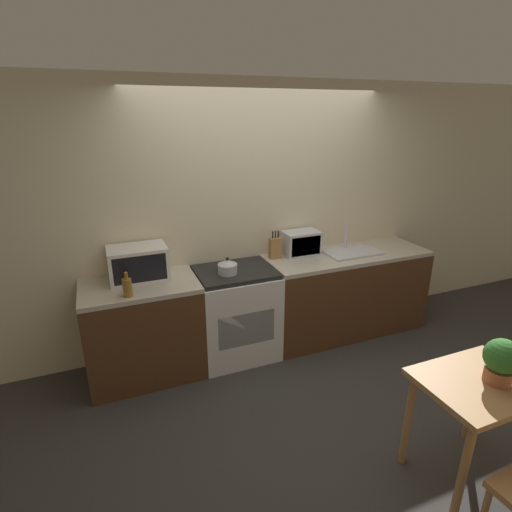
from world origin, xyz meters
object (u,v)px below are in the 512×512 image
at_px(microwave, 138,263).
at_px(dining_table, 476,398).
at_px(stove_range, 236,313).
at_px(toaster_oven, 301,243).
at_px(bottle, 127,287).
at_px(kettle, 228,267).

bearing_deg(microwave, dining_table, -48.91).
xyz_separation_m(stove_range, toaster_oven, (0.78, 0.17, 0.58)).
height_order(microwave, toaster_oven, microwave).
height_order(stove_range, bottle, bottle).
height_order(stove_range, dining_table, stove_range).
height_order(toaster_oven, dining_table, toaster_oven).
height_order(microwave, dining_table, microwave).
distance_m(stove_range, bottle, 1.13).
distance_m(microwave, toaster_oven, 1.63).
relative_size(toaster_oven, dining_table, 0.50).
bearing_deg(stove_range, dining_table, -64.21).
xyz_separation_m(microwave, dining_table, (1.78, -2.04, -0.44)).
xyz_separation_m(kettle, dining_table, (1.01, -1.86, -0.36)).
xyz_separation_m(stove_range, microwave, (-0.85, 0.12, 0.60)).
bearing_deg(stove_range, bottle, -167.72).
bearing_deg(kettle, bottle, -170.02).
relative_size(microwave, toaster_oven, 1.36).
xyz_separation_m(bottle, dining_table, (1.90, -1.70, -0.37)).
distance_m(toaster_oven, dining_table, 2.13).
bearing_deg(toaster_oven, microwave, -178.48).
distance_m(kettle, microwave, 0.79).
height_order(stove_range, toaster_oven, toaster_oven).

